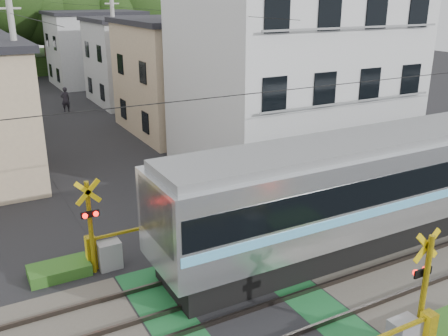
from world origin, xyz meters
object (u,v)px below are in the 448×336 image
crossing_signal_near (409,328)px  apartment_block (291,71)px  crossing_signal_far (106,248)px  pedestrian (65,99)px

crossing_signal_near → apartment_block: 14.95m
crossing_signal_near → crossing_signal_far: 8.95m
crossing_signal_near → crossing_signal_far: (-5.17, 7.31, 0.00)m
crossing_signal_near → crossing_signal_far: size_ratio=1.00×
crossing_signal_far → crossing_signal_near: bearing=-54.7°
apartment_block → crossing_signal_far: bearing=-152.2°
crossing_signal_far → pedestrian: (3.66, 23.18, 0.20)m
pedestrian → apartment_block: bearing=100.3°
apartment_block → pedestrian: bearing=113.2°
apartment_block → pedestrian: size_ratio=5.62×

